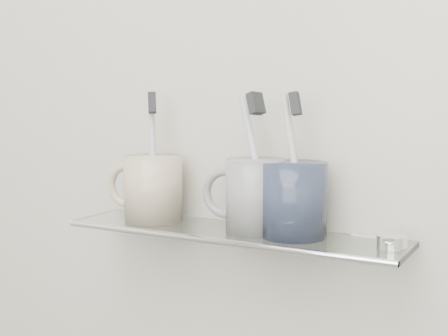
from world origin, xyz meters
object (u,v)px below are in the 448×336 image
Objects in this scene: shelf_glass at (232,233)px; mug_left at (153,188)px; mug_center at (255,196)px; mug_right at (294,200)px.

shelf_glass is 4.98× the size of mug_left.
mug_right is at bearing -23.94° from mug_center.
mug_center reaches higher than mug_right.
mug_center is (0.17, 0.00, 0.00)m from mug_left.
shelf_glass is 0.11m from mug_right.
mug_left is 0.98× the size of mug_right.
mug_right is (0.23, 0.00, 0.00)m from mug_left.
mug_center reaches higher than shelf_glass.
mug_left is 0.97× the size of mug_center.
mug_left is 0.23m from mug_right.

